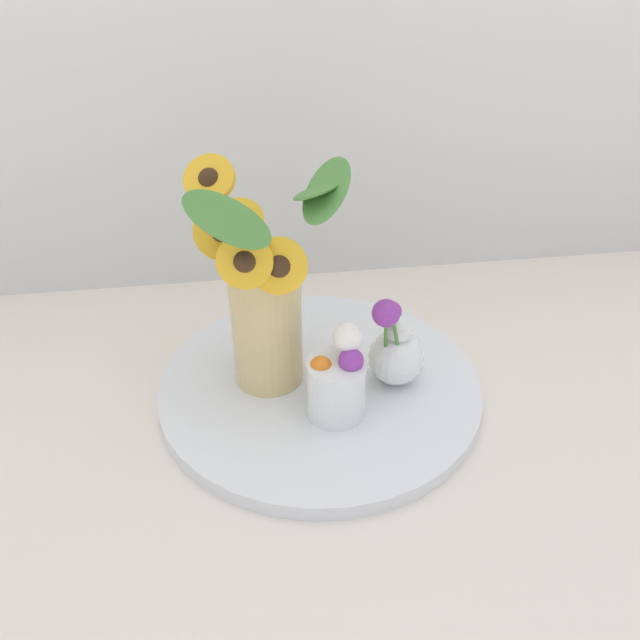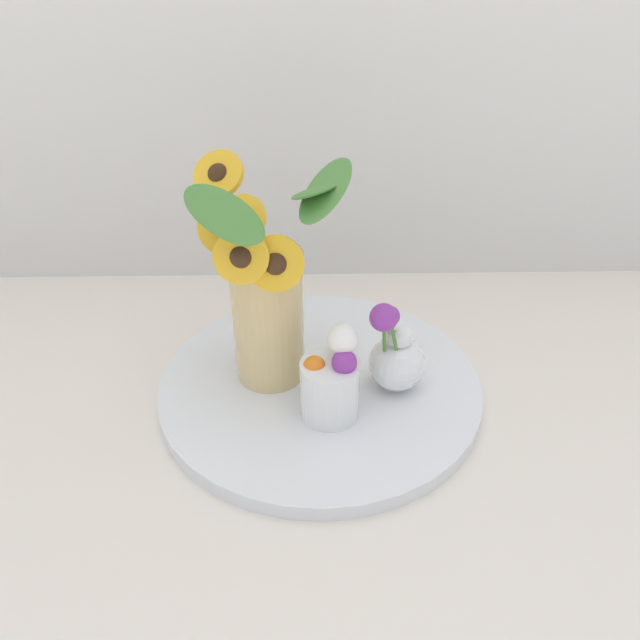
{
  "view_description": "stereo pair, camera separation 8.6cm",
  "coord_description": "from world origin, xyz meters",
  "px_view_note": "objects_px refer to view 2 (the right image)",
  "views": [
    {
      "loc": [
        -0.11,
        -0.62,
        0.61
      ],
      "look_at": [
        -0.01,
        0.09,
        0.13
      ],
      "focal_mm": 35.0,
      "sensor_mm": 36.0,
      "label": 1
    },
    {
      "loc": [
        -0.03,
        -0.63,
        0.61
      ],
      "look_at": [
        -0.01,
        0.09,
        0.13
      ],
      "focal_mm": 35.0,
      "sensor_mm": 36.0,
      "label": 2
    }
  ],
  "objects_px": {
    "mason_jar_sunflowers": "(266,295)",
    "vase_small_center": "(330,381)",
    "serving_tray": "(320,386)",
    "vase_bulb_right": "(395,356)"
  },
  "relations": [
    {
      "from": "serving_tray",
      "to": "mason_jar_sunflowers",
      "type": "distance_m",
      "value": 0.17
    },
    {
      "from": "serving_tray",
      "to": "mason_jar_sunflowers",
      "type": "xyz_separation_m",
      "value": [
        -0.07,
        0.02,
        0.15
      ]
    },
    {
      "from": "mason_jar_sunflowers",
      "to": "vase_small_center",
      "type": "relative_size",
      "value": 2.46
    },
    {
      "from": "vase_small_center",
      "to": "vase_bulb_right",
      "type": "relative_size",
      "value": 0.87
    },
    {
      "from": "serving_tray",
      "to": "vase_bulb_right",
      "type": "xyz_separation_m",
      "value": [
        0.11,
        -0.02,
        0.07
      ]
    },
    {
      "from": "mason_jar_sunflowers",
      "to": "vase_bulb_right",
      "type": "bearing_deg",
      "value": -10.59
    },
    {
      "from": "serving_tray",
      "to": "vase_small_center",
      "type": "relative_size",
      "value": 3.5
    },
    {
      "from": "serving_tray",
      "to": "mason_jar_sunflowers",
      "type": "bearing_deg",
      "value": 167.67
    },
    {
      "from": "serving_tray",
      "to": "vase_small_center",
      "type": "height_order",
      "value": "vase_small_center"
    },
    {
      "from": "mason_jar_sunflowers",
      "to": "vase_small_center",
      "type": "distance_m",
      "value": 0.15
    }
  ]
}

